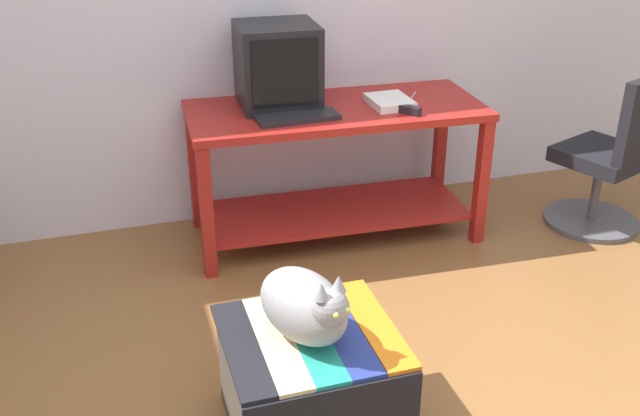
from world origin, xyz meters
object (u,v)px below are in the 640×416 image
book (390,102)px  keyboard (298,117)px  stapler (410,110)px  cat (306,306)px  office_chair (611,163)px  ottoman_with_blanket (310,382)px  desk (335,149)px  tv_monitor (278,66)px

book → keyboard: bearing=-173.0°
book → stapler: 0.16m
cat → office_chair: (2.02, 1.05, -0.15)m
office_chair → stapler: 1.19m
keyboard → office_chair: size_ratio=0.45×
ottoman_with_blanket → desk: bearing=68.3°
keyboard → stapler: size_ratio=3.64×
desk → keyboard: bearing=-148.4°
stapler → cat: bearing=-164.4°
tv_monitor → cat: size_ratio=0.87×
cat → stapler: stapler is taller
desk → office_chair: size_ratio=1.73×
cat → desk: bearing=46.2°
tv_monitor → stapler: bearing=-27.3°
desk → keyboard: 0.36m
ottoman_with_blanket → office_chair: office_chair is taller
office_chair → book: bearing=-35.8°
keyboard → office_chair: bearing=-10.6°
tv_monitor → book: (0.54, -0.18, -0.18)m
tv_monitor → office_chair: size_ratio=0.46×
desk → keyboard: size_ratio=3.85×
book → ottoman_with_blanket: size_ratio=0.42×
keyboard → stapler: 0.56m
desk → cat: bearing=-109.4°
keyboard → book: 0.51m
tv_monitor → cat: bearing=-98.5°
tv_monitor → book: size_ratio=1.67×
keyboard → ottoman_with_blanket: bearing=-106.5°
desk → ottoman_with_blanket: 1.55m
book → stapler: bearing=-75.1°
keyboard → stapler: (0.55, -0.09, 0.01)m
keyboard → cat: bearing=-107.1°
cat → keyboard: bearing=53.6°
ottoman_with_blanket → stapler: 1.58m
desk → book: book is taller
keyboard → book: bearing=5.6°
ottoman_with_blanket → stapler: (0.88, 1.20, 0.54)m
cat → office_chair: office_chair is taller
keyboard → desk: bearing=26.5°
book → office_chair: office_chair is taller
office_chair → stapler: bearing=-28.7°
book → ottoman_with_blanket: 1.68m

